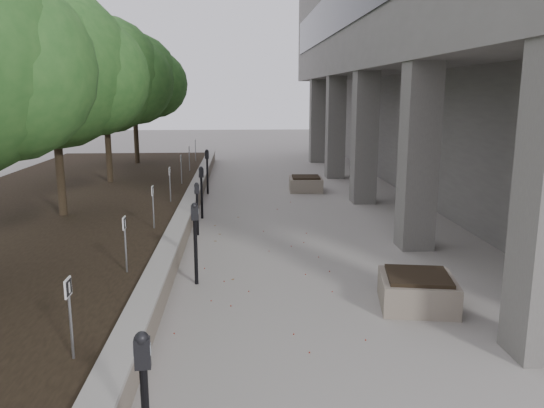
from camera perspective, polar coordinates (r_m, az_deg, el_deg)
name	(u,v)px	position (r m, az deg, el deg)	size (l,w,h in m)	color
ground	(283,408)	(6.24, 1.17, -20.83)	(90.00, 90.00, 0.00)	gray
retaining_wall	(188,210)	(14.64, -8.89, -0.67)	(0.39, 26.00, 0.50)	gray
planting_bed	(49,214)	(15.44, -22.59, -0.99)	(7.00, 26.00, 0.40)	black
crabapple_tree_3	(54,103)	(13.94, -22.11, 9.91)	(4.60, 4.00, 5.44)	#275922
crabapple_tree_4	(105,100)	(18.75, -17.28, 10.49)	(4.60, 4.00, 5.44)	#275922
crabapple_tree_5	(134,99)	(23.65, -14.43, 10.80)	(4.60, 4.00, 5.44)	#275922
parking_sign_2	(70,319)	(6.54, -20.62, -11.36)	(0.04, 0.22, 0.96)	black
parking_sign_3	(125,245)	(9.28, -15.31, -4.19)	(0.04, 0.22, 0.96)	black
parking_sign_4	(153,207)	(12.15, -12.50, -0.33)	(0.04, 0.22, 0.96)	black
parking_sign_5	(170,184)	(15.07, -10.78, 2.05)	(0.04, 0.22, 0.96)	black
parking_sign_6	(181,169)	(18.01, -9.61, 3.66)	(0.04, 0.22, 0.96)	black
parking_sign_7	(189,158)	(20.98, -8.77, 4.81)	(0.04, 0.22, 0.96)	black
parking_sign_8	(195,150)	(23.95, -8.14, 5.67)	(0.04, 0.22, 0.96)	black
parking_meter_2	(196,244)	(9.59, -8.13, -4.21)	(0.15, 0.11, 1.49)	black
parking_meter_3	(197,209)	(12.91, -7.95, -0.53)	(0.13, 0.09, 1.29)	black
parking_meter_4	(202,193)	(14.61, -7.49, 1.21)	(0.14, 0.10, 1.43)	black
parking_meter_5	(207,172)	(18.15, -6.89, 3.41)	(0.15, 0.11, 1.52)	black
planter_front	(417,290)	(8.97, 15.19, -8.83)	(1.15, 1.15, 0.54)	gray
planter_back	(306,184)	(18.68, 3.60, 2.17)	(1.12, 1.12, 0.52)	gray
berry_scatter	(257,264)	(10.78, -1.56, -6.36)	(3.30, 14.10, 0.02)	#981D0B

